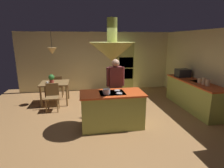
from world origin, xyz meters
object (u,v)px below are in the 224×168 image
dining_table (55,85)px  person_at_island (115,84)px  canister_tea (200,81)px  cup_on_table (47,83)px  canister_sugar (204,81)px  microwave_on_counter (183,73)px  cooking_pot_on_cooktop (107,91)px  chair_by_back_wall (58,85)px  oven_tower (124,67)px  kitchen_island (112,109)px  potted_plant_on_table (51,78)px  canister_flour (208,83)px  chair_facing_island (52,95)px

dining_table → person_at_island: bearing=-36.7°
canister_tea → cup_on_table: bearing=164.4°
canister_sugar → microwave_on_counter: (0.00, 1.16, 0.03)m
canister_tea → cooking_pot_on_cooktop: canister_tea is taller
cup_on_table → chair_by_back_wall: bearing=76.9°
cup_on_table → microwave_on_counter: microwave_on_counter is taller
oven_tower → cooking_pot_on_cooktop: 3.60m
kitchen_island → microwave_on_counter: bearing=28.3°
chair_by_back_wall → microwave_on_counter: bearing=164.7°
chair_by_back_wall → potted_plant_on_table: bearing=82.9°
canister_tea → canister_sugar: bearing=-90.0°
canister_flour → dining_table: bearing=157.2°
chair_by_back_wall → canister_flour: (4.54, -2.58, 0.52)m
chair_facing_island → cup_on_table: chair_facing_island is taller
dining_table → canister_sugar: bearing=-20.8°
oven_tower → canister_tea: 3.20m
cup_on_table → microwave_on_counter: size_ratio=0.20×
potted_plant_on_table → person_at_island: bearing=-34.6°
person_at_island → canister_sugar: bearing=-6.5°
canister_sugar → dining_table: bearing=159.2°
kitchen_island → person_at_island: size_ratio=0.96×
chair_facing_island → microwave_on_counter: size_ratio=1.89×
chair_facing_island → kitchen_island: bearing=-40.1°
canister_sugar → cooking_pot_on_cooktop: 3.04m
chair_by_back_wall → cup_on_table: 0.96m
dining_table → potted_plant_on_table: size_ratio=3.22×
oven_tower → chair_by_back_wall: 2.89m
canister_sugar → oven_tower: bearing=121.2°
person_at_island → canister_flour: size_ratio=8.84×
canister_flour → cooking_pot_on_cooktop: 3.02m
dining_table → canister_tea: (4.54, -1.55, 0.35)m
canister_flour → cooking_pot_on_cooktop: (-3.00, -0.32, -0.02)m
kitchen_island → potted_plant_on_table: potted_plant_on_table is taller
chair_by_back_wall → canister_flour: 5.25m
chair_by_back_wall → canister_tea: bearing=154.0°
canister_flour → canister_tea: (0.00, 0.36, -0.02)m
oven_tower → chair_by_back_wall: oven_tower is taller
oven_tower → dining_table: oven_tower is taller
person_at_island → canister_tea: 2.63m
microwave_on_counter → oven_tower: bearing=135.4°
kitchen_island → dining_table: bearing=129.0°
person_at_island → canister_sugar: (2.63, -0.30, 0.05)m
kitchen_island → canister_sugar: size_ratio=7.73×
chair_facing_island → canister_flour: size_ratio=4.52×
cooking_pot_on_cooktop → kitchen_island: bearing=39.1°
person_at_island → canister_sugar: size_ratio=8.07×
chair_facing_island → microwave_on_counter: microwave_on_counter is taller
oven_tower → person_at_island: oven_tower is taller
person_at_island → canister_tea: person_at_island is taller
microwave_on_counter → cooking_pot_on_cooktop: microwave_on_counter is taller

